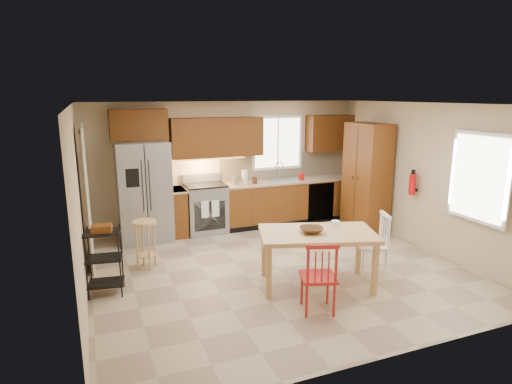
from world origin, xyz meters
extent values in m
plane|color=tan|center=(0.00, 0.00, 0.00)|extent=(5.50, 5.50, 0.00)
cube|color=silver|center=(0.00, 0.00, 2.50)|extent=(5.50, 5.00, 0.02)
cube|color=#CCB793|center=(0.00, 2.50, 1.25)|extent=(5.50, 0.02, 2.50)
cube|color=#CCB793|center=(0.00, -2.50, 1.25)|extent=(5.50, 0.02, 2.50)
cube|color=#CCB793|center=(-2.75, 0.00, 1.25)|extent=(0.02, 5.00, 2.50)
cube|color=#CCB793|center=(2.75, 0.00, 1.25)|extent=(0.02, 5.00, 2.50)
cube|color=gray|center=(-1.70, 2.12, 0.91)|extent=(0.92, 0.75, 1.82)
cube|color=gray|center=(-0.55, 2.19, 0.46)|extent=(0.76, 0.63, 0.92)
cube|color=brown|center=(-1.10, 2.20, 0.45)|extent=(0.30, 0.60, 0.90)
cube|color=brown|center=(1.29, 2.20, 0.45)|extent=(2.92, 0.60, 0.90)
cube|color=black|center=(1.85, 1.91, 0.45)|extent=(0.60, 0.02, 0.78)
cube|color=beige|center=(1.29, 2.48, 1.18)|extent=(2.92, 0.03, 0.55)
cube|color=#532D0D|center=(-1.70, 2.33, 2.10)|extent=(1.00, 0.35, 0.55)
cube|color=#532D0D|center=(-0.25, 2.33, 1.83)|extent=(1.80, 0.35, 0.75)
cube|color=#532D0D|center=(2.25, 2.33, 1.83)|extent=(1.00, 0.35, 0.75)
cube|color=white|center=(1.10, 2.48, 1.65)|extent=(1.12, 0.04, 1.12)
cube|color=gray|center=(1.10, 2.20, 0.86)|extent=(0.62, 0.46, 0.16)
cube|color=#FFBF66|center=(-0.55, 2.30, 1.43)|extent=(1.60, 0.30, 0.01)
imported|color=#B70C0E|center=(1.48, 2.10, 1.00)|extent=(0.09, 0.09, 0.19)
cylinder|color=white|center=(0.25, 2.15, 1.04)|extent=(0.12, 0.12, 0.28)
cylinder|color=gray|center=(0.05, 2.15, 0.99)|extent=(0.11, 0.11, 0.18)
cylinder|color=#522B15|center=(0.45, 2.12, 0.97)|extent=(0.10, 0.10, 0.14)
cube|color=brown|center=(2.43, 1.20, 1.05)|extent=(0.50, 0.95, 2.10)
cylinder|color=#B70C0E|center=(2.63, 0.15, 1.10)|extent=(0.12, 0.12, 0.36)
cube|color=white|center=(2.68, -1.15, 1.45)|extent=(0.04, 1.02, 1.32)
cube|color=#8C7A59|center=(-2.67, 1.30, 1.05)|extent=(0.04, 0.95, 2.10)
imported|color=#522B15|center=(0.17, -0.72, 0.78)|extent=(0.40, 0.40, 0.08)
cylinder|color=white|center=(0.61, -0.62, 0.81)|extent=(0.15, 0.15, 0.14)
camera|label=1|loc=(-2.59, -5.62, 2.64)|focal=30.00mm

